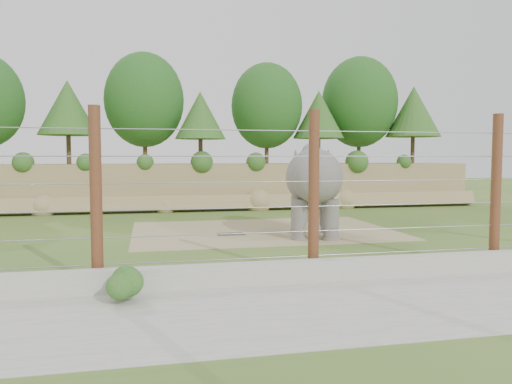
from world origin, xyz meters
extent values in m
plane|color=#436A25|center=(0.00, 0.00, 0.00)|extent=(90.00, 90.00, 0.00)
cube|color=#998258|center=(0.00, 13.00, 1.25)|extent=(30.00, 4.00, 2.50)
cube|color=#998258|center=(0.00, 10.70, 0.35)|extent=(30.00, 1.37, 1.07)
cylinder|color=#3F2B19|center=(-8.00, 12.50, 3.29)|extent=(0.24, 0.24, 1.58)
sphere|color=#154C18|center=(-8.00, 12.50, 5.42)|extent=(3.60, 3.60, 3.60)
cylinder|color=#3F2B19|center=(-4.00, 13.00, 3.46)|extent=(0.24, 0.24, 1.92)
sphere|color=#154C18|center=(-4.00, 13.00, 6.07)|extent=(4.40, 4.40, 4.40)
cylinder|color=#3F2B19|center=(-1.00, 11.80, 3.20)|extent=(0.24, 0.24, 1.40)
sphere|color=#154C18|center=(-1.00, 11.80, 5.10)|extent=(3.20, 3.20, 3.20)
cylinder|color=#3F2B19|center=(3.00, 12.80, 3.41)|extent=(0.24, 0.24, 1.82)
sphere|color=#154C18|center=(3.00, 12.80, 5.88)|extent=(4.16, 4.16, 4.16)
cylinder|color=#3F2B19|center=(6.00, 12.20, 3.25)|extent=(0.24, 0.24, 1.50)
sphere|color=#154C18|center=(6.00, 12.20, 5.29)|extent=(3.44, 3.44, 3.44)
cylinder|color=#3F2B19|center=(9.00, 13.20, 3.51)|extent=(0.24, 0.24, 2.03)
sphere|color=#154C18|center=(9.00, 13.20, 6.27)|extent=(4.64, 4.64, 4.64)
cylinder|color=#3F2B19|center=(12.00, 12.00, 3.32)|extent=(0.24, 0.24, 1.64)
sphere|color=#154C18|center=(12.00, 12.00, 5.55)|extent=(3.76, 3.76, 3.76)
cube|color=tan|center=(0.50, 3.00, 0.01)|extent=(10.00, 7.00, 0.02)
cube|color=#262628|center=(-0.90, 2.23, 0.04)|extent=(1.00, 0.60, 0.03)
sphere|color=gray|center=(1.61, 0.49, 0.38)|extent=(0.71, 0.71, 0.71)
cube|color=#9D9B91|center=(0.00, -5.00, 0.25)|extent=(26.00, 0.35, 0.50)
cube|color=#9D9B91|center=(0.00, -7.00, 0.01)|extent=(26.00, 4.00, 0.01)
cylinder|color=#532012|center=(-5.00, -4.50, 2.00)|extent=(0.26, 0.26, 4.00)
cylinder|color=#532012|center=(0.00, -4.50, 2.00)|extent=(0.26, 0.26, 4.00)
cylinder|color=#532012|center=(5.00, -4.50, 2.00)|extent=(0.26, 0.26, 4.00)
cylinder|color=#97979C|center=(0.00, -4.50, 0.50)|extent=(20.00, 0.02, 0.02)
cylinder|color=#97979C|center=(0.00, -4.50, 1.10)|extent=(20.00, 0.02, 0.02)
cylinder|color=#97979C|center=(0.00, -4.50, 1.70)|extent=(20.00, 0.02, 0.02)
cylinder|color=#97979C|center=(0.00, -4.50, 2.30)|extent=(20.00, 0.02, 0.02)
cylinder|color=#97979C|center=(0.00, -4.50, 2.90)|extent=(20.00, 0.02, 0.02)
cylinder|color=#97979C|center=(0.00, -4.50, 3.50)|extent=(20.00, 0.02, 0.02)
sphere|color=#2A6120|center=(-4.30, -5.80, 0.35)|extent=(0.68, 0.68, 0.68)
camera|label=1|loc=(-3.90, -15.85, 2.88)|focal=35.00mm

